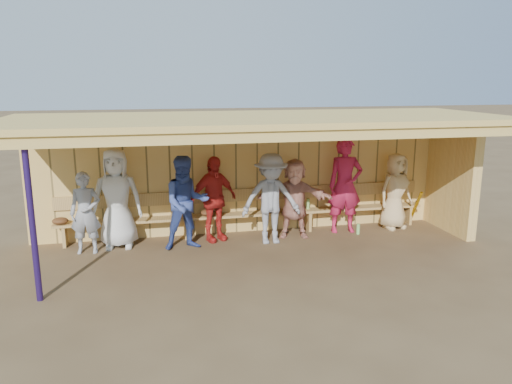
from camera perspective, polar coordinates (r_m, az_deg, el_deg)
ground at (r=9.40m, az=0.46°, el=-6.72°), size 90.00×90.00×0.00m
player_a at (r=9.60m, az=-18.91°, el=-2.29°), size 0.58×0.40×1.51m
player_b at (r=9.72m, az=-15.63°, el=-0.71°), size 0.95×0.64×1.90m
player_c at (r=9.37m, az=-7.98°, el=-1.25°), size 0.94×0.77×1.77m
player_d at (r=9.80m, az=-4.88°, el=-0.80°), size 1.07×0.75×1.69m
player_e at (r=9.62m, az=1.72°, el=-0.78°), size 1.16×0.68×1.76m
player_f at (r=10.02m, az=4.42°, el=-0.73°), size 1.56×0.82×1.60m
player_g at (r=10.46m, az=10.13°, el=0.73°), size 0.75×0.53×1.97m
player_h at (r=10.98m, az=15.64°, el=0.09°), size 0.90×0.69×1.62m
dugout_structure at (r=9.72m, az=1.82°, el=4.25°), size 8.80×3.20×2.50m
bench at (r=10.29m, az=-0.91°, el=-1.91°), size 7.60×0.34×0.93m
dugout_equipment at (r=10.09m, az=-3.40°, el=-2.44°), size 7.52×0.62×0.80m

